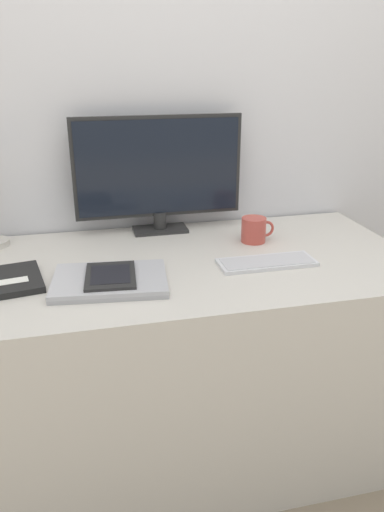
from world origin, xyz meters
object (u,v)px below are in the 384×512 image
keyboard (267,262)px  notebook (15,280)px  monitor (159,172)px  laptop (110,280)px  coffee_mug (254,230)px  ereader (111,275)px

keyboard → notebook: size_ratio=1.31×
monitor → notebook: size_ratio=2.59×
monitor → notebook: (-0.51, -0.38, -0.22)m
laptop → coffee_mug: size_ratio=2.91×
laptop → coffee_mug: (0.55, 0.26, 0.03)m
keyboard → coffee_mug: coffee_mug is taller
ereader → laptop: bearing=129.8°
keyboard → notebook: bearing=177.1°
keyboard → notebook: 0.79m
keyboard → notebook: (-0.79, 0.04, 0.00)m
monitor → coffee_mug: monitor is taller
notebook → ereader: bearing=-16.3°
monitor → keyboard: bearing=-56.0°
monitor → ereader: monitor is taller
monitor → coffee_mug: size_ratio=5.12×
monitor → ereader: 0.55m
ereader → notebook: (-0.28, 0.08, -0.02)m
monitor → keyboard: (0.28, -0.42, -0.23)m
monitor → laptop: bearing=-117.0°
keyboard → laptop: laptop is taller
monitor → notebook: monitor is taller
laptop → notebook: laptop is taller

